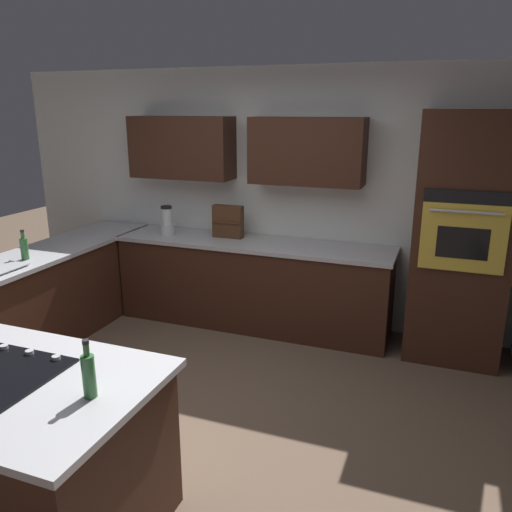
% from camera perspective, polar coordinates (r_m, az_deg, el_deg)
% --- Properties ---
extents(ground_plane, '(14.00, 14.00, 0.00)m').
position_cam_1_polar(ground_plane, '(4.05, -8.15, -16.92)').
color(ground_plane, brown).
extents(wall_back, '(6.00, 0.44, 2.60)m').
position_cam_1_polar(wall_back, '(5.35, 1.22, 7.77)').
color(wall_back, silver).
rests_on(wall_back, ground).
extents(lower_cabinets_back, '(2.80, 0.60, 0.86)m').
position_cam_1_polar(lower_cabinets_back, '(5.30, -0.40, -3.31)').
color(lower_cabinets_back, '#381E14').
rests_on(lower_cabinets_back, ground).
extents(countertop_back, '(2.84, 0.64, 0.04)m').
position_cam_1_polar(countertop_back, '(5.17, -0.41, 1.40)').
color(countertop_back, '#B2B2B7').
rests_on(countertop_back, lower_cabinets_back).
extents(lower_cabinets_side, '(0.60, 2.90, 0.86)m').
position_cam_1_polar(lower_cabinets_side, '(5.26, -23.12, -4.82)').
color(lower_cabinets_side, '#381E14').
rests_on(lower_cabinets_side, ground).
extents(countertop_side, '(0.64, 2.94, 0.04)m').
position_cam_1_polar(countertop_side, '(5.13, -23.67, -0.12)').
color(countertop_side, '#B2B2B7').
rests_on(countertop_side, lower_cabinets_side).
extents(wall_oven, '(0.80, 0.66, 2.19)m').
position_cam_1_polar(wall_oven, '(4.79, 21.91, 1.71)').
color(wall_oven, '#381E14').
rests_on(wall_oven, ground).
extents(blender, '(0.15, 0.15, 0.31)m').
position_cam_1_polar(blender, '(5.50, -9.89, 3.70)').
color(blender, silver).
rests_on(blender, countertop_back).
extents(spice_rack, '(0.32, 0.11, 0.34)m').
position_cam_1_polar(spice_rack, '(5.31, -3.14, 3.85)').
color(spice_rack, '#472B19').
rests_on(spice_rack, countertop_back).
extents(dish_soap_bottle, '(0.07, 0.07, 0.27)m').
position_cam_1_polar(dish_soap_bottle, '(4.98, -24.42, 0.84)').
color(dish_soap_bottle, '#336B38').
rests_on(dish_soap_bottle, countertop_side).
extents(second_bottle, '(0.06, 0.06, 0.29)m').
position_cam_1_polar(second_bottle, '(2.55, -18.14, -12.41)').
color(second_bottle, '#336B38').
rests_on(second_bottle, island_top).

